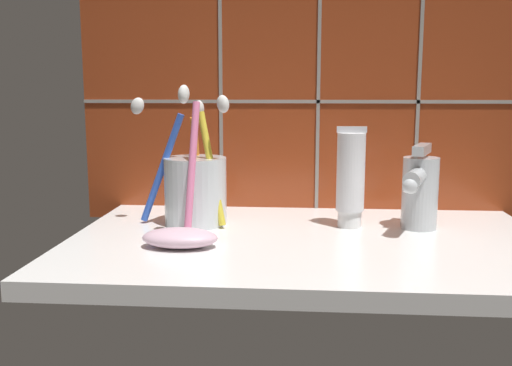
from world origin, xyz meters
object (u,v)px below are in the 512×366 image
Objects in this scene: soap_bar at (180,238)px; toothbrush_cup at (195,187)px; sink_faucet at (419,189)px; toothpaste_tube at (351,178)px.

toothbrush_cup is at bearing 91.87° from soap_bar.
toothbrush_cup is at bearing -70.49° from sink_faucet.
sink_faucet is (8.51, -0.71, -1.20)cm from toothpaste_tube.
toothpaste_tube is 1.21× the size of sink_faucet.
toothpaste_tube is at bearing 0.27° from toothbrush_cup.
toothbrush_cup is 28.59cm from sink_faucet.
sink_faucet is at bearing -1.24° from toothbrush_cup.
soap_bar is at bearing -150.01° from toothpaste_tube.
toothbrush_cup is 20.12cm from toothpaste_tube.
toothbrush_cup reaches higher than soap_bar.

